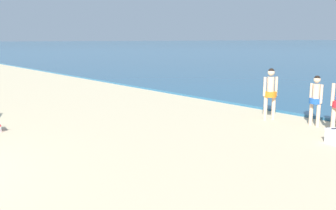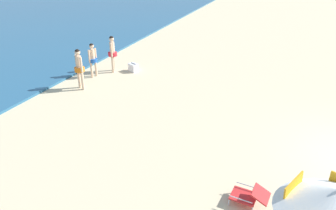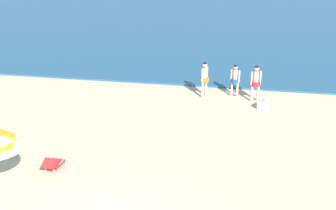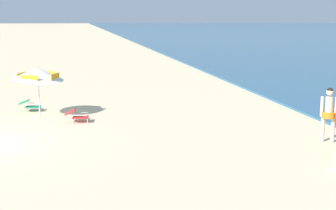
{
  "view_description": "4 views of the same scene",
  "coord_description": "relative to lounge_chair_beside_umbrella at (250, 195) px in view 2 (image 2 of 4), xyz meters",
  "views": [
    {
      "loc": [
        8.71,
        0.46,
        2.79
      ],
      "look_at": [
        0.65,
        7.37,
        0.83
      ],
      "focal_mm": 38.54,
      "sensor_mm": 36.0,
      "label": 1
    },
    {
      "loc": [
        -9.14,
        2.7,
        5.57
      ],
      "look_at": [
        -0.2,
        6.28,
        0.9
      ],
      "focal_mm": 34.35,
      "sensor_mm": 36.0,
      "label": 2
    },
    {
      "loc": [
        3.54,
        -10.05,
        8.33
      ],
      "look_at": [
        0.55,
        7.05,
        1.13
      ],
      "focal_mm": 48.64,
      "sensor_mm": 36.0,
      "label": 3
    },
    {
      "loc": [
        15.3,
        3.24,
        3.98
      ],
      "look_at": [
        -0.19,
        6.2,
        1.06
      ],
      "focal_mm": 50.08,
      "sensor_mm": 36.0,
      "label": 4
    }
  ],
  "objects": [
    {
      "name": "lounge_chair_beside_umbrella",
      "position": [
        0.0,
        0.0,
        0.0
      ],
      "size": [
        0.63,
        0.93,
        0.52
      ],
      "color": "red",
      "rests_on": "ground"
    },
    {
      "name": "person_standing_beside",
      "position": [
        6.03,
        8.37,
        0.67
      ],
      "size": [
        0.48,
        0.4,
        1.64
      ],
      "color": "beige",
      "rests_on": "ground"
    },
    {
      "name": "cooler_box",
      "position": [
        7.41,
        6.95,
        -0.07
      ],
      "size": [
        0.53,
        0.6,
        0.43
      ],
      "color": "white",
      "rests_on": "ground"
    },
    {
      "name": "person_wading_in",
      "position": [
        7.04,
        7.88,
        0.77
      ],
      "size": [
        0.51,
        0.44,
        1.81
      ],
      "color": "beige",
      "rests_on": "ground"
    },
    {
      "name": "person_standing_near_shore",
      "position": [
        4.55,
        8.06,
        0.76
      ],
      "size": [
        0.44,
        0.49,
        1.79
      ],
      "color": "beige",
      "rests_on": "ground"
    }
  ]
}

